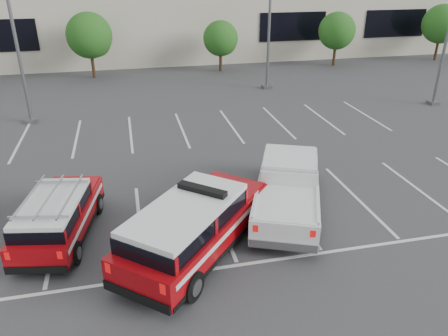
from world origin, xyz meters
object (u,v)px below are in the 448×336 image
object	(u,v)px
convention_building	(149,1)
light_pole_left	(13,25)
tree_mid_right	(222,40)
tree_far_right	(442,25)
fire_chief_suv	(195,230)
white_pickup	(288,190)
ladder_suv	(59,219)
tree_mid_left	(91,37)
tree_right	(337,32)
light_pole_mid	(270,11)

from	to	relation	value
convention_building	light_pole_left	size ratio (longest dim) A/B	5.86
tree_mid_right	light_pole_left	bearing A→B (deg)	-142.50
tree_far_right	light_pole_left	size ratio (longest dim) A/B	0.47
convention_building	fire_chief_suv	bearing A→B (deg)	-92.20
tree_mid_right	tree_far_right	size ratio (longest dim) A/B	0.82
tree_mid_right	white_pickup	world-z (taller)	tree_mid_right
fire_chief_suv	ladder_suv	world-z (taller)	fire_chief_suv
ladder_suv	tree_mid_right	bearing A→B (deg)	76.22
light_pole_left	white_pickup	distance (m)	16.61
tree_mid_left	white_pickup	xyz separation A→B (m)	(7.47, -22.07, -2.30)
tree_right	ladder_suv	bearing A→B (deg)	-132.35
fire_chief_suv	ladder_suv	xyz separation A→B (m)	(-4.06, 1.78, -0.13)
light_pole_mid	ladder_suv	size ratio (longest dim) A/B	2.16
tree_right	tree_mid_left	bearing A→B (deg)	180.00
convention_building	tree_mid_left	size ratio (longest dim) A/B	12.38
white_pickup	ladder_suv	xyz separation A→B (m)	(-7.74, -0.17, -0.03)
tree_mid_right	tree_mid_left	bearing A→B (deg)	180.00
tree_mid_right	ladder_suv	bearing A→B (deg)	-114.79
tree_mid_left	convention_building	bearing A→B (deg)	62.60
tree_mid_right	fire_chief_suv	xyz separation A→B (m)	(-6.21, -24.02, -1.66)
light_pole_left	white_pickup	xyz separation A→B (m)	(10.56, -12.02, -4.45)
convention_building	light_pole_left	xyz separation A→B (m)	(-8.18, -19.86, 0.47)
convention_building	tree_far_right	world-z (taller)	convention_building
tree_right	light_pole_mid	size ratio (longest dim) A/B	0.43
ladder_suv	light_pole_left	bearing A→B (deg)	114.02
tree_right	light_pole_mid	world-z (taller)	light_pole_mid
light_pole_mid	convention_building	bearing A→B (deg)	113.26
tree_mid_right	tree_right	world-z (taller)	tree_right
tree_far_right	light_pole_mid	xyz separation A→B (m)	(-18.09, -6.05, 2.14)
tree_right	fire_chief_suv	xyz separation A→B (m)	(-16.21, -24.02, -1.93)
light_pole_left	light_pole_mid	size ratio (longest dim) A/B	1.00
light_pole_left	white_pickup	size ratio (longest dim) A/B	1.61
tree_mid_right	light_pole_left	distance (m)	16.72
light_pole_mid	light_pole_left	bearing A→B (deg)	-165.07
tree_far_right	ladder_suv	distance (m)	37.64
tree_far_right	ladder_suv	size ratio (longest dim) A/B	1.02
tree_mid_left	tree_far_right	bearing A→B (deg)	0.00
tree_right	white_pickup	size ratio (longest dim) A/B	0.69
tree_far_right	ladder_suv	world-z (taller)	tree_far_right
fire_chief_suv	ladder_suv	distance (m)	4.44
tree_right	tree_far_right	distance (m)	10.00
white_pickup	light_pole_mid	bearing A→B (deg)	97.27
tree_far_right	fire_chief_suv	distance (m)	35.62
tree_right	ladder_suv	xyz separation A→B (m)	(-20.27, -22.24, -2.06)
tree_far_right	light_pole_left	distance (m)	34.65
light_pole_mid	ladder_suv	bearing A→B (deg)	-126.95
tree_mid_left	light_pole_left	xyz separation A→B (m)	(-3.09, -10.05, 2.14)
fire_chief_suv	ladder_suv	size ratio (longest dim) A/B	1.22
convention_building	light_pole_left	bearing A→B (deg)	-112.39
tree_mid_right	tree_far_right	bearing A→B (deg)	0.00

